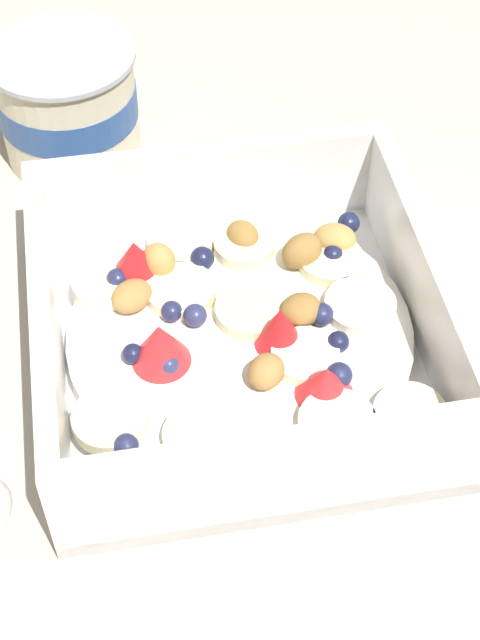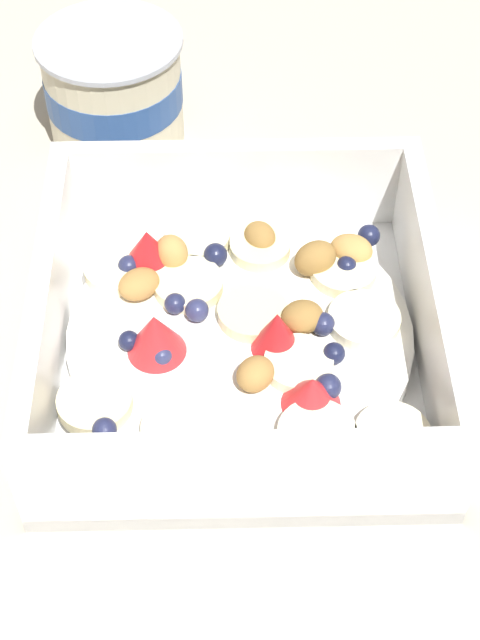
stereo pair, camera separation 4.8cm
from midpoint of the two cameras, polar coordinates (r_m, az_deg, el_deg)
name	(u,v)px [view 2 (the right image)]	position (r m, az deg, el deg)	size (l,w,h in m)	color
ground_plane	(252,346)	(0.51, 3.41, -1.67)	(2.40, 2.40, 0.00)	beige
fruit_bowl	(240,332)	(0.49, 2.80, -0.85)	(0.20, 0.20, 0.06)	white
yogurt_cup	(114,89)	(0.61, -5.15, 13.24)	(0.09, 0.09, 0.07)	beige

